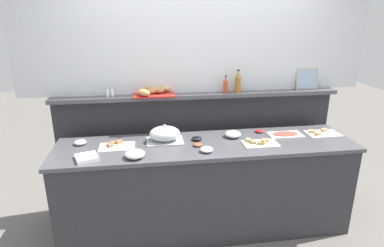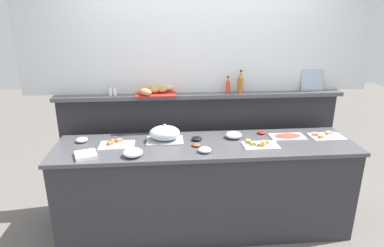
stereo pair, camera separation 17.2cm
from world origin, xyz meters
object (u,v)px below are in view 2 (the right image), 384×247
cold_cuts_platter (287,136)px  condiment_bowl_red (197,139)px  glass_bowl_large (133,153)px  salt_shaker (110,91)px  sandwich_platter_side (260,145)px  framed_picture (313,80)px  glass_bowl_small (205,150)px  vinegar_bottle_amber (240,83)px  hot_sauce_bottle (228,86)px  napkin_stack (86,155)px  serving_cloche (165,134)px  sandwich_platter_front (116,144)px  sandwich_platter_rear (326,136)px  bread_basket (156,91)px  pepper_shaker (115,91)px  condiment_bowl_teal (261,132)px  glass_bowl_extra (234,135)px  glass_bowl_medium (82,140)px  condiment_bowl_cream (196,145)px

cold_cuts_platter → condiment_bowl_red: condiment_bowl_red is taller
glass_bowl_large → salt_shaker: 0.80m
sandwich_platter_side → framed_picture: framed_picture is taller
glass_bowl_small → cold_cuts_platter: bearing=18.7°
vinegar_bottle_amber → hot_sauce_bottle: 0.13m
cold_cuts_platter → napkin_stack: size_ratio=1.95×
glass_bowl_small → hot_sauce_bottle: 0.80m
sandwich_platter_side → glass_bowl_small: glass_bowl_small is taller
serving_cloche → cold_cuts_platter: bearing=-0.2°
sandwich_platter_front → cold_cuts_platter: sandwich_platter_front is taller
sandwich_platter_side → sandwich_platter_front: size_ratio=1.02×
serving_cloche → salt_shaker: salt_shaker is taller
sandwich_platter_rear → bread_basket: size_ratio=0.79×
sandwich_platter_front → pepper_shaker: size_ratio=3.59×
hot_sauce_bottle → vinegar_bottle_amber: bearing=-7.3°
cold_cuts_platter → condiment_bowl_red: size_ratio=3.39×
sandwich_platter_side → sandwich_platter_rear: (0.70, 0.16, -0.00)m
glass_bowl_small → pepper_shaker: pepper_shaker is taller
sandwich_platter_rear → condiment_bowl_teal: (-0.60, 0.14, 0.01)m
glass_bowl_small → condiment_bowl_teal: 0.73m
sandwich_platter_rear → napkin_stack: (-2.21, -0.26, 0.01)m
serving_cloche → condiment_bowl_teal: bearing=6.4°
glass_bowl_small → glass_bowl_extra: bearing=44.4°
glass_bowl_medium → condiment_bowl_teal: 1.72m
glass_bowl_medium → bread_basket: size_ratio=0.28×
glass_bowl_small → napkin_stack: 1.00m
condiment_bowl_teal → salt_shaker: size_ratio=0.92×
glass_bowl_extra → vinegar_bottle_amber: vinegar_bottle_amber is taller
condiment_bowl_red → framed_picture: bearing=17.2°
sandwich_platter_side → napkin_stack: bearing=-176.0°
sandwich_platter_rear → bread_basket: 1.71m
condiment_bowl_red → vinegar_bottle_amber: 0.73m
serving_cloche → condiment_bowl_cream: size_ratio=4.16×
hot_sauce_bottle → framed_picture: bearing=3.2°
condiment_bowl_teal → hot_sauce_bottle: bearing=144.9°
glass_bowl_large → framed_picture: bearing=21.0°
napkin_stack → bread_basket: (0.58, 0.64, 0.39)m
sandwich_platter_side → condiment_bowl_teal: 0.31m
sandwich_platter_rear → serving_cloche: (-1.55, 0.03, 0.06)m
napkin_stack → bread_basket: 0.95m
glass_bowl_large → vinegar_bottle_amber: vinegar_bottle_amber is taller
sandwich_platter_front → bread_basket: bearing=48.5°
sandwich_platter_side → hot_sauce_bottle: bearing=112.1°
serving_cloche → salt_shaker: 0.70m
salt_shaker → condiment_bowl_teal: bearing=-8.8°
bread_basket → framed_picture: (1.62, 0.03, 0.08)m
condiment_bowl_cream → bread_basket: bearing=125.7°
glass_bowl_large → glass_bowl_extra: glass_bowl_large is taller
sandwich_platter_side → hot_sauce_bottle: size_ratio=1.80×
cold_cuts_platter → glass_bowl_small: (-0.84, -0.28, 0.01)m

